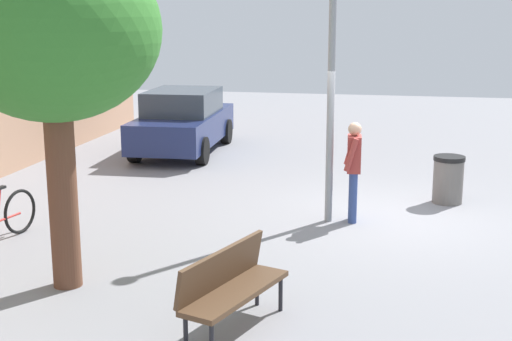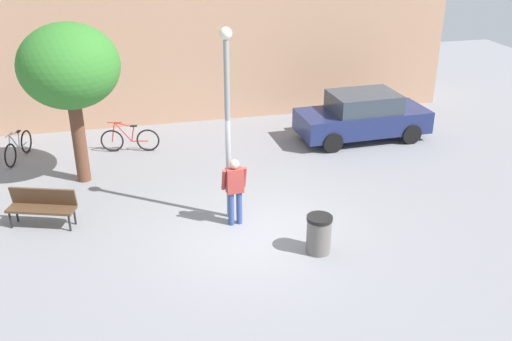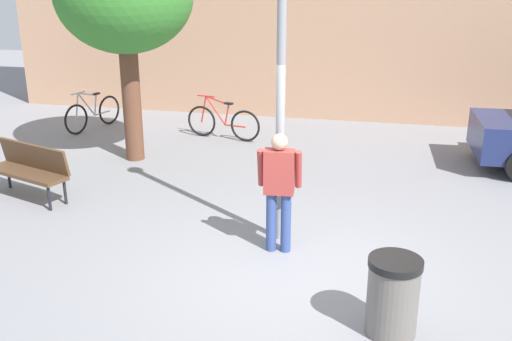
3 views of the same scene
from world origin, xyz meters
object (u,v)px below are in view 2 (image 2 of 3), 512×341
Objects in this scene: trash_bin at (319,234)px; parked_car_navy at (363,116)px; bicycle_red at (130,140)px; plaza_tree at (69,68)px; person_by_lamppost at (235,187)px; park_bench at (42,204)px; lamppost at (227,110)px; bicycle_silver at (18,148)px.

parked_car_navy is at bearing 59.58° from trash_bin.
plaza_tree is at bearing -126.31° from bicycle_red.
person_by_lamppost is 1.00× the size of park_bench.
park_bench is 0.39× the size of plaza_tree.
trash_bin is at bearing -60.96° from bicycle_red.
plaza_tree is at bearing 139.84° from lamppost.
plaza_tree is 3.60m from bicycle_red.
lamppost is 2.57× the size of bicycle_red.
bicycle_silver is 10.69m from parked_car_navy.
parked_car_navy is at bearing 20.04° from park_bench.
parked_car_navy is 4.89× the size of trash_bin.
park_bench is at bearing 155.99° from trash_bin.
park_bench is at bearing 166.94° from person_by_lamppost.
person_by_lamppost is at bearing -43.15° from plaza_tree.
plaza_tree is (0.84, 2.34, 2.64)m from park_bench.
trash_bin is at bearing -44.54° from bicycle_silver.
lamppost reaches higher than plaza_tree.
person_by_lamppost is 0.39× the size of plaza_tree.
park_bench is (-4.43, 1.03, -0.42)m from person_by_lamppost.
bicycle_silver is 2.01× the size of trash_bin.
lamppost is 5.78m from bicycle_red.
person_by_lamppost is 4.57m from park_bench.
bicycle_silver is at bearing 137.96° from lamppost.
park_bench is 0.95× the size of bicycle_silver.
park_bench is 0.39× the size of parked_car_navy.
trash_bin is (-3.61, -6.14, -0.34)m from parked_car_navy.
bicycle_red reaches higher than trash_bin.
parked_car_navy reaches higher than bicycle_red.
bicycle_red reaches higher than park_bench.
plaza_tree is at bearing -45.21° from bicycle_silver.
park_bench is 4.42m from bicycle_silver.
plaza_tree is 3.91m from bicycle_silver.
lamppost is 4.93m from park_bench.
lamppost reaches higher than bicycle_red.
bicycle_red is 1.02× the size of bicycle_silver.
plaza_tree is 2.42× the size of bicycle_red.
parked_car_navy is at bearing 7.49° from plaza_tree.
bicycle_silver is (-3.26, 0.12, 0.00)m from bicycle_red.
person_by_lamppost reaches higher than park_bench.
lamppost is 4.64m from plaza_tree.
park_bench is 6.52m from trash_bin.
person_by_lamppost is at bearing -80.60° from lamppost.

